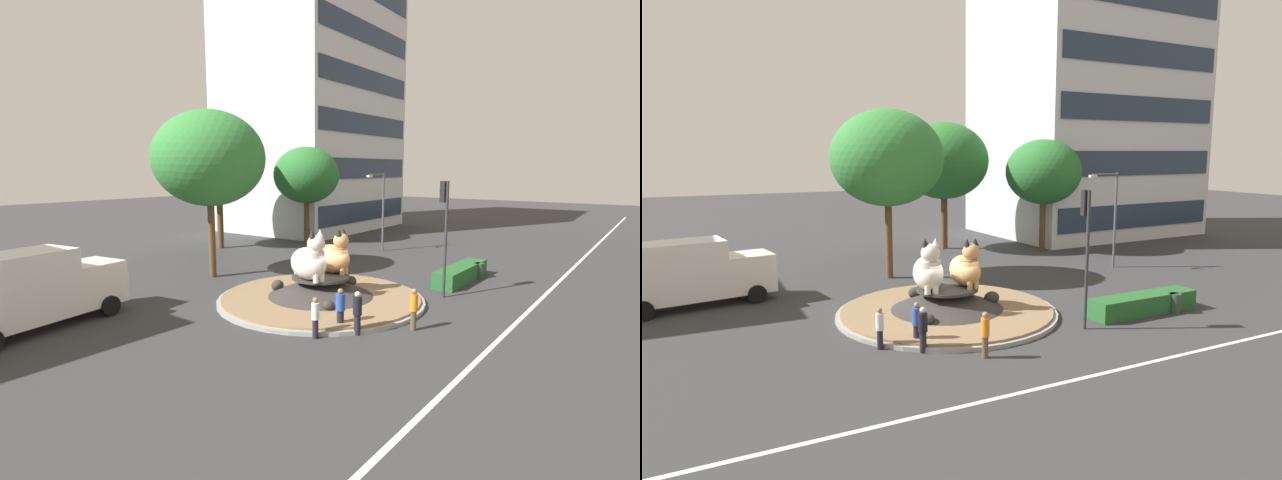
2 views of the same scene
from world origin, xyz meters
TOP-DOWN VIEW (x-y plane):
  - ground_plane at (0.00, 0.00)m, footprint 160.00×160.00m
  - lane_centreline at (0.00, -8.60)m, footprint 112.00×0.20m
  - roundabout_island at (0.00, 0.00)m, footprint 10.08×10.08m
  - cat_statue_white at (-0.94, -0.07)m, footprint 1.85×2.38m
  - cat_statue_calico at (0.94, -0.11)m, footprint 1.37×2.25m
  - traffic_light_mast at (4.21, -4.47)m, footprint 0.32×0.46m
  - office_tower at (22.74, 18.17)m, footprint 17.67×13.81m
  - clipped_hedge_strip at (8.09, -4.02)m, footprint 5.58×1.20m
  - broadleaf_tree_behind_island at (13.68, 11.81)m, footprint 5.63×5.63m
  - second_tree_near_tower at (0.22, 8.24)m, footprint 6.51×6.51m
  - third_tree_left at (7.39, 15.74)m, footprint 6.73×6.73m
  - streetlight_arm at (13.84, 4.55)m, footprint 2.10×0.40m
  - pedestrian_orange_shirt at (-1.15, -5.51)m, footprint 0.32×0.32m
  - pedestrian_blue_shirt at (-2.79, -3.08)m, footprint 0.39×0.39m
  - pedestrian_white_shirt at (-4.23, -2.92)m, footprint 0.31×0.31m
  - pedestrian_black_shirt at (-2.93, -3.98)m, footprint 0.35×0.35m
  - delivery_box_truck at (-10.57, 6.63)m, footprint 7.74×3.40m
  - litter_bin at (9.49, -4.60)m, footprint 0.56×0.56m

SIDE VIEW (x-z plane):
  - ground_plane at x=0.00m, z-range 0.00..0.00m
  - lane_centreline at x=0.00m, z-range 0.00..0.01m
  - clipped_hedge_strip at x=8.09m, z-range 0.00..0.90m
  - litter_bin at x=9.49m, z-range 0.00..0.90m
  - roundabout_island at x=0.00m, z-range -0.17..1.08m
  - pedestrian_white_shirt at x=-4.23m, z-range 0.06..1.68m
  - pedestrian_blue_shirt at x=-2.79m, z-range 0.04..1.73m
  - pedestrian_orange_shirt at x=-1.15m, z-range 0.06..1.78m
  - pedestrian_black_shirt at x=-2.93m, z-range 0.05..1.80m
  - delivery_box_truck at x=-10.57m, z-range 0.09..3.32m
  - cat_statue_calico at x=0.94m, z-range 0.95..3.23m
  - cat_statue_white at x=-0.94m, z-range 0.93..3.36m
  - streetlight_arm at x=13.84m, z-range 0.55..6.62m
  - traffic_light_mast at x=4.21m, z-range 1.11..6.94m
  - broadleaf_tree_behind_island at x=13.68m, z-range 1.72..9.99m
  - third_tree_left at x=7.39m, z-range 1.89..11.42m
  - second_tree_near_tower at x=0.22m, z-range 2.11..11.90m
  - office_tower at x=22.74m, z-range 0.00..30.01m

